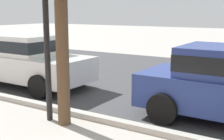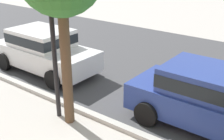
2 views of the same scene
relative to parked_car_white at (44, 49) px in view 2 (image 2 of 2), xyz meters
The scene contains 4 objects.
street_surface 6.46m from the parked_car_white, 29.90° to the left, with size 60.00×9.00×0.01m, color #424244.
parked_car_white is the anchor object (origin of this frame).
parked_car_blue 6.13m from the parked_car_white, ahead, with size 4.10×1.92×1.56m.
lamp_post 3.75m from the parked_car_white, 34.57° to the right, with size 0.32×0.32×3.90m.
Camera 2 is at (2.43, -2.10, 4.14)m, focal length 46.37 mm.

